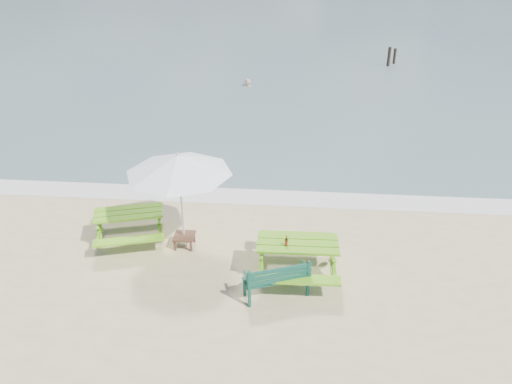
# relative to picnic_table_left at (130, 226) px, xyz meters

# --- Properties ---
(foam_strip) EXTENTS (22.00, 0.90, 0.01)m
(foam_strip) POSITION_rel_picnic_table_left_xyz_m (2.64, 2.31, -0.34)
(foam_strip) COLOR silver
(foam_strip) RESTS_ON ground
(picnic_table_left) EXTENTS (1.94, 2.06, 0.73)m
(picnic_table_left) POSITION_rel_picnic_table_left_xyz_m (0.00, 0.00, 0.00)
(picnic_table_left) COLOR #62A619
(picnic_table_left) RESTS_ON ground
(picnic_table_right) EXTENTS (1.69, 1.87, 0.79)m
(picnic_table_right) POSITION_rel_picnic_table_left_xyz_m (3.86, -1.02, 0.03)
(picnic_table_right) COLOR #5FA118
(picnic_table_right) RESTS_ON ground
(park_bench) EXTENTS (1.34, 0.84, 0.78)m
(park_bench) POSITION_rel_picnic_table_left_xyz_m (3.46, -1.74, -0.11)
(park_bench) COLOR #0E3C2F
(park_bench) RESTS_ON ground
(side_table) EXTENTS (0.46, 0.46, 0.30)m
(side_table) POSITION_rel_picnic_table_left_xyz_m (1.30, -0.19, -0.20)
(side_table) COLOR brown
(side_table) RESTS_ON ground
(patio_umbrella) EXTENTS (2.30, 2.30, 2.27)m
(patio_umbrella) POSITION_rel_picnic_table_left_xyz_m (1.30, -0.19, 1.71)
(patio_umbrella) COLOR silver
(patio_umbrella) RESTS_ON ground
(beer_bottle) EXTENTS (0.06, 0.06, 0.24)m
(beer_bottle) POSITION_rel_picnic_table_left_xyz_m (3.63, -1.16, 0.52)
(beer_bottle) COLOR brown
(beer_bottle) RESTS_ON picnic_table_right
(swimmer) EXTENTS (0.68, 0.57, 1.60)m
(swimmer) POSITION_rel_picnic_table_left_xyz_m (1.38, 13.25, -0.81)
(swimmer) COLOR tan
(swimmer) RESTS_ON ground
(mooring_pilings) EXTENTS (0.56, 0.76, 1.21)m
(mooring_pilings) POSITION_rel_picnic_table_left_xyz_m (8.65, 17.93, 0.01)
(mooring_pilings) COLOR black
(mooring_pilings) RESTS_ON ground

